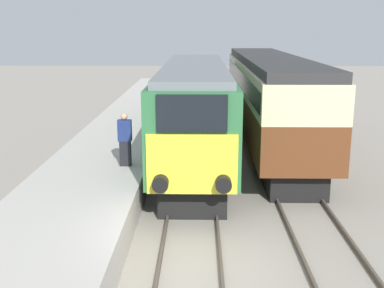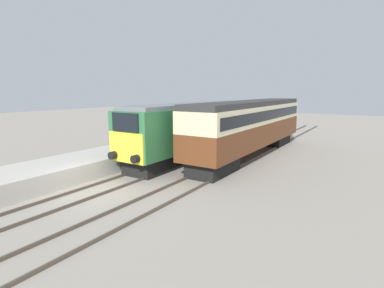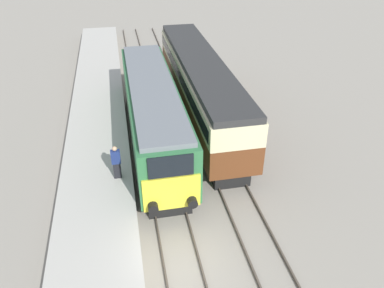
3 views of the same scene
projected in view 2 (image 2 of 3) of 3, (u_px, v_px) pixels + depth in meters
name	position (u px, v px, depth m)	size (l,w,h in m)	color
ground_plane	(91.00, 193.00, 14.61)	(120.00, 120.00, 0.00)	gray
platform_left	(147.00, 149.00, 22.91)	(3.50, 50.00, 0.99)	#B7B2A8
rails_near_track	(156.00, 169.00, 18.75)	(1.51, 60.00, 0.14)	#4C4238
rails_far_track	(203.00, 177.00, 16.95)	(1.50, 60.00, 0.14)	#4C4238
locomotive	(193.00, 128.00, 21.97)	(2.70, 14.13, 4.03)	black
passenger_carriage	(252.00, 123.00, 22.54)	(2.75, 16.41, 4.17)	black
person_on_platform	(131.00, 137.00, 19.80)	(0.44, 0.26, 1.76)	black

